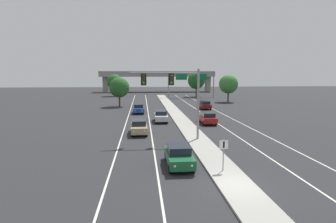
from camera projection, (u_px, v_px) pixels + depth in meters
ground_plane at (236, 187)px, 17.54m from camera, size 260.00×260.00×0.00m
median_island at (189, 129)px, 35.30m from camera, size 2.40×110.00×0.15m
lane_stripe_oncoming_center at (149, 121)px, 41.80m from camera, size 0.14×100.00×0.01m
lane_stripe_receding_center at (212, 120)px, 42.64m from camera, size 0.14×100.00×0.01m
edge_stripe_left at (127, 121)px, 41.51m from camera, size 0.14×100.00×0.01m
edge_stripe_right at (234, 120)px, 42.93m from camera, size 0.14×100.00×0.01m
overhead_signal_mast at (177, 89)px, 28.98m from camera, size 7.07×0.44×7.20m
median_sign_post at (224, 150)px, 19.88m from camera, size 0.60×0.10×2.20m
car_oncoming_green at (179, 155)px, 21.41m from camera, size 1.86×4.49×1.58m
car_oncoming_tan at (139, 127)px, 32.85m from camera, size 1.89×4.50×1.58m
car_oncoming_silver at (161, 116)px, 41.07m from camera, size 1.83×4.47×1.58m
car_oncoming_blue at (139, 108)px, 49.80m from camera, size 1.90×4.50×1.58m
car_receding_red at (207, 118)px, 39.45m from camera, size 1.84×4.48×1.58m
car_receding_darkred at (205, 105)px, 55.62m from camera, size 1.82×4.47×1.58m
highway_sign_gantry at (191, 76)px, 80.96m from camera, size 13.28×0.42×7.50m
overpass_bridge at (157, 76)px, 106.76m from camera, size 42.40×6.40×7.65m
tree_far_left_c at (115, 82)px, 86.43m from camera, size 4.58×4.58×6.62m
tree_far_right_b at (196, 81)px, 84.59m from camera, size 5.06×5.06×7.31m
tree_far_left_b at (119, 87)px, 59.46m from camera, size 4.21×4.21×6.09m
tree_far_right_c at (228, 84)px, 68.83m from camera, size 4.57×4.57×6.61m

